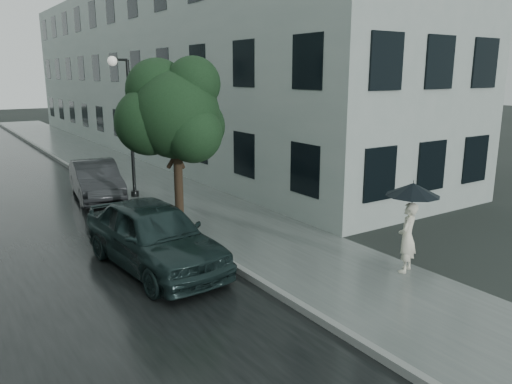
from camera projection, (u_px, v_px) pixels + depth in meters
ground at (322, 272)px, 11.08m from camera, size 120.00×120.00×0.00m
sidewalk at (138, 178)px, 20.93m from camera, size 3.50×60.00×0.01m
kerb_near at (94, 182)px, 19.93m from camera, size 0.15×60.00×0.15m
building_near at (173, 69)px, 28.77m from camera, size 7.02×36.00×9.00m
pedestrian at (407, 237)px, 10.92m from camera, size 0.68×0.58×1.57m
umbrella at (413, 189)px, 10.65m from camera, size 1.45×1.45×1.13m
street_tree at (175, 113)px, 13.06m from camera, size 3.01×2.73×4.74m
lamp_post at (126, 118)px, 17.10m from camera, size 0.84×0.40×4.84m
car_near at (154, 235)px, 11.15m from camera, size 2.17×4.61×1.53m
car_far at (96, 180)px, 17.38m from camera, size 1.92×4.15×1.32m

